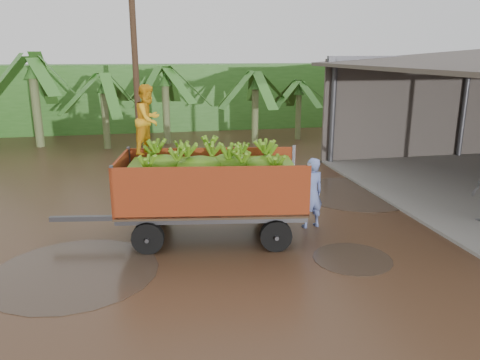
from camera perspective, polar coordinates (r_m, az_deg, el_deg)
ground at (r=12.13m, az=-2.25°, el=-5.16°), size 100.00×100.00×0.00m
hedge_north at (r=27.33m, az=-12.14°, el=9.84°), size 22.00×3.00×3.60m
banana_trailer at (r=10.82m, az=-3.67°, el=-0.52°), size 5.95×2.66×3.55m
man_blue at (r=11.66m, az=8.68°, el=-1.58°), size 0.72×0.55×1.77m
utility_pole at (r=19.29m, az=-12.62°, el=13.24°), size 1.20×0.24×7.22m
banana_plants at (r=18.84m, az=-21.03°, el=6.97°), size 25.05×21.29×4.24m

